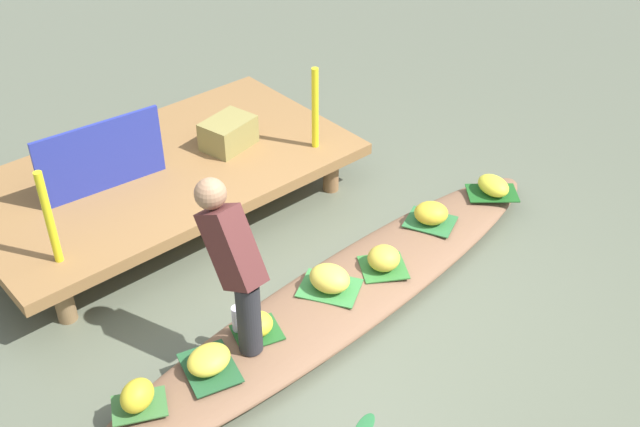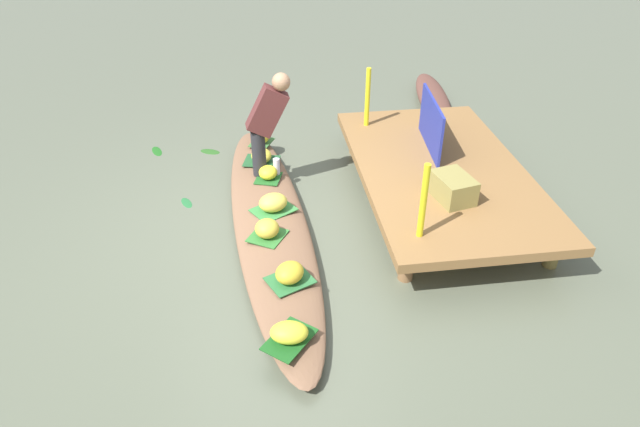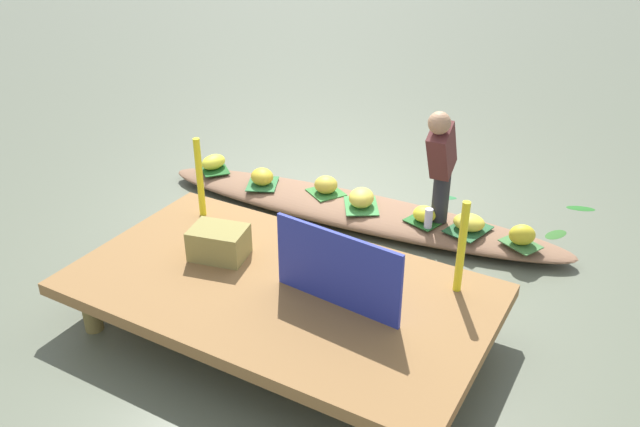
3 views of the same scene
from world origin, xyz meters
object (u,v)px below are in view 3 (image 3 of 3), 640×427
at_px(banana_bunch_4, 361,198).
at_px(produce_crate, 219,243).
at_px(banana_bunch_6, 469,222).
at_px(water_bottle, 428,219).
at_px(vendor_boat, 354,210).
at_px(banana_bunch_5, 522,235).
at_px(banana_bunch_3, 326,185).
at_px(banana_bunch_2, 262,177).
at_px(market_banner, 337,269).
at_px(banana_bunch_1, 213,162).
at_px(banana_bunch_0, 424,214).
at_px(vendor_person, 441,160).

relative_size(banana_bunch_4, produce_crate, 0.69).
bearing_deg(banana_bunch_6, water_bottle, 24.98).
bearing_deg(vendor_boat, banana_bunch_5, 176.32).
relative_size(banana_bunch_3, water_bottle, 1.20).
height_order(banana_bunch_2, banana_bunch_3, banana_bunch_3).
height_order(banana_bunch_5, water_bottle, water_bottle).
bearing_deg(market_banner, banana_bunch_6, -95.64).
height_order(banana_bunch_3, banana_bunch_4, banana_bunch_4).
distance_m(banana_bunch_1, produce_crate, 2.32).
distance_m(vendor_boat, banana_bunch_6, 1.21).
relative_size(banana_bunch_6, market_banner, 0.29).
bearing_deg(market_banner, vendor_boat, -61.71).
bearing_deg(produce_crate, banana_bunch_3, -88.35).
bearing_deg(banana_bunch_5, vendor_boat, -0.04).
height_order(banana_bunch_3, produce_crate, produce_crate).
distance_m(banana_bunch_0, banana_bunch_2, 1.83).
bearing_deg(vendor_boat, water_bottle, 167.31).
distance_m(vendor_boat, water_bottle, 0.88).
bearing_deg(banana_bunch_5, market_banner, 65.68).
bearing_deg(vendor_boat, banana_bunch_6, 177.55).
bearing_deg(water_bottle, banana_bunch_1, -1.99).
distance_m(banana_bunch_3, produce_crate, 1.89).
height_order(banana_bunch_5, produce_crate, produce_crate).
distance_m(banana_bunch_5, market_banner, 2.16).
distance_m(banana_bunch_5, water_bottle, 0.86).
xyz_separation_m(banana_bunch_2, banana_bunch_6, (-2.25, -0.14, -0.01)).
bearing_deg(vendor_person, banana_bunch_3, -4.63).
xyz_separation_m(vendor_boat, produce_crate, (0.30, 1.82, 0.47)).
xyz_separation_m(banana_bunch_5, vendor_person, (0.80, 0.06, 0.59)).
distance_m(banana_bunch_6, water_bottle, 0.38).
bearing_deg(water_bottle, produce_crate, 55.58).
distance_m(water_bottle, market_banner, 1.84).
height_order(banana_bunch_1, banana_bunch_3, banana_bunch_3).
distance_m(banana_bunch_6, vendor_person, 0.68).
distance_m(banana_bunch_0, banana_bunch_3, 1.13).
distance_m(banana_bunch_1, market_banner, 3.23).
relative_size(banana_bunch_0, banana_bunch_1, 0.74).
distance_m(vendor_person, produce_crate, 2.16).
distance_m(vendor_boat, banana_bunch_5, 1.71).
height_order(vendor_boat, produce_crate, produce_crate).
height_order(banana_bunch_2, banana_bunch_4, banana_bunch_4).
distance_m(banana_bunch_3, banana_bunch_6, 1.55).
xyz_separation_m(banana_bunch_0, water_bottle, (-0.08, 0.10, 0.02)).
distance_m(banana_bunch_0, market_banner, 1.95).
relative_size(vendor_boat, water_bottle, 21.57).
relative_size(banana_bunch_3, banana_bunch_6, 0.83).
bearing_deg(banana_bunch_5, water_bottle, 9.01).
distance_m(banana_bunch_0, banana_bunch_1, 2.53).
height_order(vendor_boat, banana_bunch_6, banana_bunch_6).
xyz_separation_m(banana_bunch_1, market_banner, (-2.59, 1.88, 0.46)).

